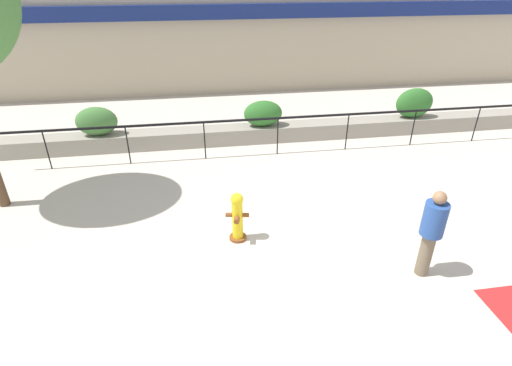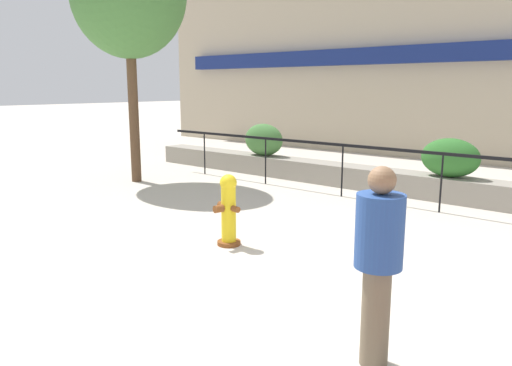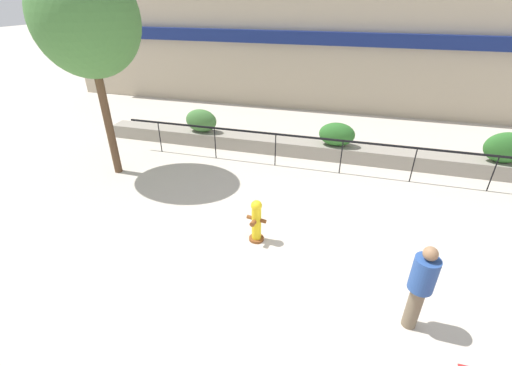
% 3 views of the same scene
% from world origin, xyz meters
% --- Properties ---
extents(ground_plane, '(120.00, 120.00, 0.00)m').
position_xyz_m(ground_plane, '(0.00, 0.00, 0.00)').
color(ground_plane, beige).
extents(building_facade, '(30.00, 1.36, 8.00)m').
position_xyz_m(building_facade, '(0.00, 11.98, 3.99)').
color(building_facade, tan).
rests_on(building_facade, ground).
extents(planter_wall_low, '(18.00, 0.70, 0.50)m').
position_xyz_m(planter_wall_low, '(0.00, 6.00, 0.25)').
color(planter_wall_low, gray).
rests_on(planter_wall_low, ground).
extents(fence_railing_segment, '(15.00, 0.05, 1.15)m').
position_xyz_m(fence_railing_segment, '(-0.00, 4.90, 1.02)').
color(fence_railing_segment, black).
rests_on(fence_railing_segment, ground).
extents(hedge_bush_0, '(1.21, 0.64, 0.86)m').
position_xyz_m(hedge_bush_0, '(-5.26, 6.00, 0.93)').
color(hedge_bush_0, '#427538').
rests_on(hedge_bush_0, planter_wall_low).
extents(hedge_bush_1, '(1.21, 0.67, 0.81)m').
position_xyz_m(hedge_bush_1, '(-0.25, 6.00, 0.90)').
color(hedge_bush_1, '#2D6B28').
rests_on(hedge_bush_1, planter_wall_low).
extents(hedge_bush_2, '(1.26, 0.58, 0.98)m').
position_xyz_m(hedge_bush_2, '(4.83, 6.00, 0.99)').
color(hedge_bush_2, '#2D6B28').
rests_on(hedge_bush_2, planter_wall_low).
extents(fire_hydrant, '(0.48, 0.46, 1.08)m').
position_xyz_m(fire_hydrant, '(-1.67, 0.86, 0.55)').
color(fire_hydrant, brown).
rests_on(fire_hydrant, ground).
extents(street_tree, '(2.91, 2.62, 6.05)m').
position_xyz_m(street_tree, '(-6.98, 3.06, 4.50)').
color(street_tree, brown).
rests_on(street_tree, ground).
extents(pedestrian, '(0.49, 0.49, 1.73)m').
position_xyz_m(pedestrian, '(1.55, -0.71, 0.99)').
color(pedestrian, brown).
rests_on(pedestrian, ground).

